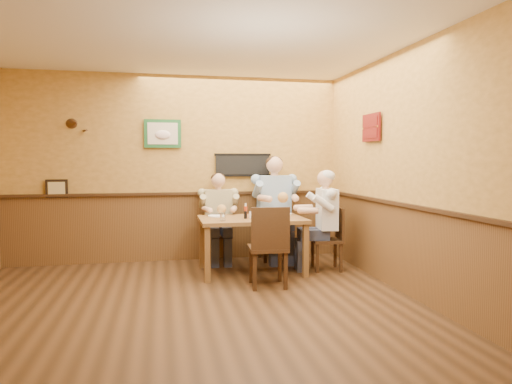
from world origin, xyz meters
The scene contains 17 objects.
room centered at (0.14, 0.17, 1.69)m, with size 5.02×5.03×2.81m.
dining_table centered at (0.96, 1.50, 0.66)m, with size 1.40×0.90×0.75m.
chair_back_left centered at (0.60, 2.25, 0.42)m, with size 0.39×0.39×0.84m, color #3D2613, non-canonical shape.
chair_back_right centered at (1.45, 2.22, 0.50)m, with size 0.46×0.46×1.00m, color #3D2613, non-canonical shape.
chair_right_end centered at (2.01, 1.44, 0.44)m, with size 0.40×0.40×0.87m, color #3D2613, non-canonical shape.
chair_near_side centered at (1.02, 0.80, 0.49)m, with size 0.45×0.45×0.98m, color #3D2613, non-canonical shape.
diner_tan_shirt centered at (0.60, 2.25, 0.60)m, with size 0.55×0.55×1.20m, color #C3B686, non-canonical shape.
diner_blue_polo centered at (1.45, 2.22, 0.71)m, with size 0.66×0.66×1.42m, color #87A7CA, non-canonical shape.
diner_white_elder centered at (2.01, 1.44, 0.62)m, with size 0.57×0.57×1.25m, color silver, non-canonical shape.
water_glass_left centered at (0.53, 1.25, 0.80)m, with size 0.07×0.07×0.10m, color white.
water_glass_mid centered at (1.04, 1.15, 0.81)m, with size 0.08×0.08×0.13m, color white.
cola_tumbler centered at (1.23, 1.25, 0.80)m, with size 0.08×0.08×0.11m, color black.
hot_sauce_bottle centered at (0.86, 1.43, 0.84)m, with size 0.04×0.04×0.18m, color #BC3714.
salt_shaker centered at (0.93, 1.45, 0.79)m, with size 0.04×0.04×0.09m, color white.
pepper_shaker centered at (0.86, 1.40, 0.80)m, with size 0.04×0.04×0.10m, color black.
plate_far_left centered at (0.51, 1.73, 0.76)m, with size 0.23×0.23×0.02m, color white.
plate_far_right centered at (1.47, 1.76, 0.76)m, with size 0.24×0.24×0.02m, color white.
Camera 1 is at (-0.22, -4.50, 1.52)m, focal length 32.00 mm.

